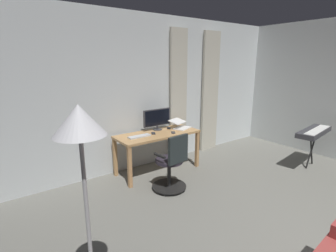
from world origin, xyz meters
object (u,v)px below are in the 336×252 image
Objects in this scene: desk at (158,138)px; computer_monitor at (157,118)px; cell_phone_by_monitor at (173,133)px; floor_lamp at (81,142)px; laptop at (180,126)px; computer_mouse at (169,128)px; cell_phone_face_up at (153,133)px; computer_keyboard at (139,136)px; office_chair at (172,165)px; piano_keyboard at (314,132)px.

desk is 2.63× the size of computer_monitor.
cell_phone_by_monitor is 0.08× the size of floor_lamp.
laptop is 0.23m from computer_mouse.
computer_monitor is 4.09× the size of cell_phone_face_up.
computer_keyboard is 0.91× the size of laptop.
desk is at bearing 58.02° from computer_monitor.
desk is at bearing 65.88° from office_chair.
office_chair is 0.82m from cell_phone_by_monitor.
computer_mouse is 2.79m from piano_keyboard.
desk is 0.13m from cell_phone_face_up.
cell_phone_by_monitor is 1.00× the size of cell_phone_face_up.
laptop reaches higher than cell_phone_by_monitor.
computer_monitor reaches higher than computer_mouse.
computer_monitor is at bearing -22.20° from computer_mouse.
computer_keyboard is 4.02× the size of computer_mouse.
piano_keyboard is (-2.55, 1.59, 0.04)m from desk.
office_chair is at bearing 72.32° from desk.
floor_lamp is (2.26, 1.95, 0.75)m from cell_phone_by_monitor.
floor_lamp is (1.93, 2.12, 0.75)m from cell_phone_face_up.
desk is 3.00m from piano_keyboard.
floor_lamp is at bearing 52.08° from computer_keyboard.
computer_keyboard is 0.65m from cell_phone_by_monitor.
floor_lamp is at bearing 75.27° from cell_phone_face_up.
office_chair is 0.54× the size of floor_lamp.
computer_mouse is (-0.21, 0.09, -0.21)m from computer_monitor.
computer_monitor reaches higher than cell_phone_by_monitor.
office_chair is 6.53× the size of cell_phone_by_monitor.
floor_lamp reaches higher than computer_monitor.
office_chair reaches higher than desk.
computer_keyboard is at bearing -35.93° from piano_keyboard.
piano_keyboard is at bearing -178.10° from cell_phone_by_monitor.
floor_lamp is (2.02, 2.10, 0.85)m from desk.
cell_phone_face_up is at bearing -132.37° from floor_lamp.
cell_phone_by_monitor is at bearing 146.79° from desk.
cell_phone_face_up is at bearing -39.33° from piano_keyboard.
laptop is at bearing 157.45° from computer_monitor.
desk is 3.04m from floor_lamp.
cell_phone_face_up is at bearing 41.16° from computer_monitor.
computer_keyboard is 0.75m from computer_mouse.
computer_keyboard is at bearing 23.12° from computer_monitor.
computer_keyboard is at bearing 35.02° from cell_phone_face_up.
office_chair is 2.34× the size of computer_keyboard.
floor_lamp is at bearing -1.52° from piano_keyboard.
cell_phone_by_monitor is 2.72m from piano_keyboard.
office_chair is 1.60× the size of computer_monitor.
floor_lamp is (1.78, 1.36, 1.07)m from office_chair.
computer_monitor reaches higher than desk.
computer_monitor is 3.19m from floor_lamp.
office_chair reaches higher than cell_phone_by_monitor.
desk is 1.41× the size of piano_keyboard.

